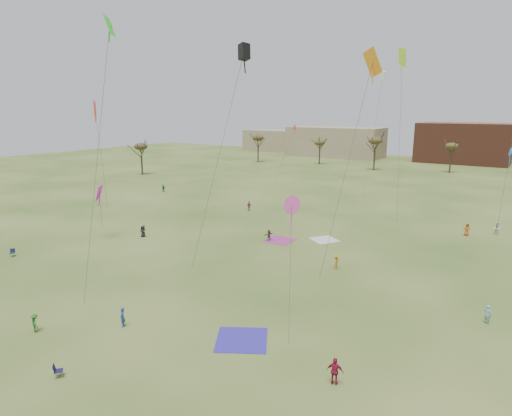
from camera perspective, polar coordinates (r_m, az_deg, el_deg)
The scene contains 23 objects.
ground at distance 40.62m, azimuth -9.52°, elevation -10.77°, with size 260.00×260.00×0.00m, color #2C4E18.
flyer_near_center at distance 37.07m, azimuth -26.97°, elevation -13.28°, with size 0.91×0.52×1.40m, color #236421.
flyer_near_right at distance 35.40m, azimuth -17.09°, elevation -13.50°, with size 0.57×0.37×1.55m, color #204893.
spectator_fore_a at distance 28.12m, azimuth 10.30°, elevation -20.30°, with size 1.02×0.43×1.75m, color #9C1A3C.
spectator_fore_b at distance 58.14m, azimuth -14.41°, elevation -2.90°, with size 0.75×0.59×1.55m, color #8E8E5A.
spectator_fore_c at distance 54.65m, azimuth 1.69°, elevation -3.56°, with size 1.33×0.42×1.44m, color brown.
flyer_mid_a at distance 58.05m, azimuth -14.64°, elevation -2.99°, with size 0.71×0.46×1.45m, color black.
flyer_mid_b at distance 45.96m, azimuth 10.41°, elevation -6.93°, with size 0.99×0.57×1.54m, color #C48524.
flyer_mid_c at distance 38.73m, azimuth 28.07°, elevation -12.18°, with size 0.55×0.36×1.51m, color #7AADCB.
spectator_mid_d at distance 70.54m, azimuth -0.92°, elevation 0.26°, with size 0.91×0.38×1.55m, color #8A396C.
spectator_mid_e at distance 65.24m, azimuth 29.02°, elevation -2.35°, with size 0.84×0.66×1.74m, color silver.
flyer_far_a at distance 88.76m, azimuth -12.03°, elevation 2.55°, with size 1.33×0.42×1.43m, color #287851.
flyer_far_b at distance 62.97m, azimuth 25.90°, elevation -2.54°, with size 0.82×0.54×1.69m, color #BD5620.
blanket_blue at distance 32.58m, azimuth -1.89°, elevation -16.87°, with size 3.61×3.61×0.03m, color #3228AE.
blanket_cream at distance 55.79m, azimuth 8.96°, elevation -4.14°, with size 3.00×3.00×0.03m, color silver.
blanket_plum at distance 55.01m, azimuth 3.13°, elevation -4.24°, with size 3.35×3.35×0.03m, color #A43282.
camp_chair_left at distance 56.10m, azimuth -29.27°, elevation -5.30°, with size 0.74×0.74×0.87m.
camp_chair_center at distance 31.15m, azimuth -24.46°, elevation -19.09°, with size 0.73×0.74×0.87m.
kites_aloft at distance 55.17m, azimuth 8.81°, elevation 14.81°, with size 64.61×62.20×23.01m.
tree_line at distance 110.26m, azimuth 18.43°, elevation 7.48°, with size 117.44×49.32×8.91m.
building_tan at distance 154.82m, azimuth 10.32°, elevation 8.52°, with size 32.00×14.00×10.00m, color #937F60.
building_brick at distance 148.79m, azimuth 25.55°, elevation 7.70°, with size 26.00×16.00×12.00m, color brown.
building_tan_west at distance 174.85m, azimuth 2.07°, elevation 8.86°, with size 20.00×12.00×8.00m, color #937F60.
Camera 1 is at (25.69, -27.00, 16.15)m, focal length 30.54 mm.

